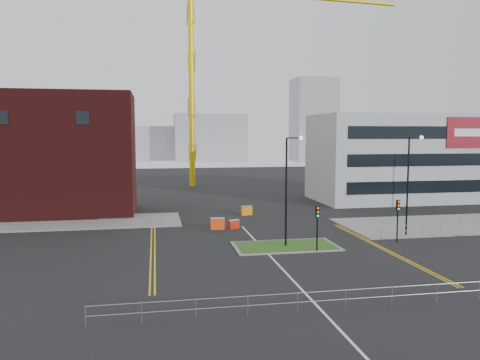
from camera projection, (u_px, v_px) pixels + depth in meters
name	position (u px, v px, depth m)	size (l,w,h in m)	color
ground	(290.00, 277.00, 30.61)	(200.00, 200.00, 0.00)	black
pavement_left	(44.00, 223.00, 48.58)	(28.00, 8.00, 0.12)	slate
pavement_right	(457.00, 224.00, 48.22)	(24.00, 10.00, 0.12)	slate
island_kerb	(286.00, 246.00, 38.79)	(8.60, 4.60, 0.08)	slate
grass_island	(286.00, 246.00, 38.79)	(8.00, 4.00, 0.12)	#264818
brick_building	(27.00, 156.00, 53.25)	(24.20, 10.07, 14.24)	#3F0F10
office_block	(404.00, 158.00, 65.95)	(25.00, 12.20, 12.00)	#A3A6A8
tower_crane	(223.00, 32.00, 82.89)	(52.90, 5.42, 39.60)	yellow
streetlamp_island	(289.00, 182.00, 38.30)	(1.46, 0.36, 9.18)	black
streetlamp_right_near	(410.00, 177.00, 42.40)	(1.46, 0.36, 9.18)	black
traffic_light_island	(317.00, 220.00, 36.92)	(0.28, 0.33, 3.65)	black
traffic_light_right	(398.00, 213.00, 40.30)	(0.28, 0.33, 3.65)	black
railing_front	(322.00, 296.00, 24.65)	(24.05, 0.05, 1.10)	gray
railing_left	(131.00, 221.00, 46.20)	(6.05, 0.05, 1.10)	gray
railing_right	(459.00, 222.00, 45.44)	(19.05, 5.05, 1.10)	gray
centre_line	(282.00, 268.00, 32.56)	(0.15, 30.00, 0.01)	silver
yellow_left_a	(151.00, 247.00, 38.79)	(0.12, 24.00, 0.01)	gold
yellow_left_b	(155.00, 246.00, 38.85)	(0.12, 24.00, 0.01)	gold
yellow_right_a	(381.00, 248.00, 38.17)	(0.12, 20.00, 0.01)	gold
yellow_right_b	(384.00, 248.00, 38.22)	(0.12, 20.00, 0.01)	gold
skyline_a	(48.00, 128.00, 139.89)	(18.00, 12.00, 22.00)	gray
skyline_b	(210.00, 138.00, 158.88)	(24.00, 12.00, 16.00)	gray
skyline_c	(314.00, 120.00, 159.63)	(14.00, 12.00, 28.00)	gray
skyline_d	(156.00, 143.00, 165.66)	(30.00, 12.00, 12.00)	gray
barrier_left	(218.00, 223.00, 45.74)	(1.39, 0.57, 1.14)	#FF480E
barrier_mid	(247.00, 210.00, 53.78)	(1.32, 0.63, 1.07)	orange
barrier_right	(234.00, 224.00, 46.04)	(1.12, 0.74, 0.90)	red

